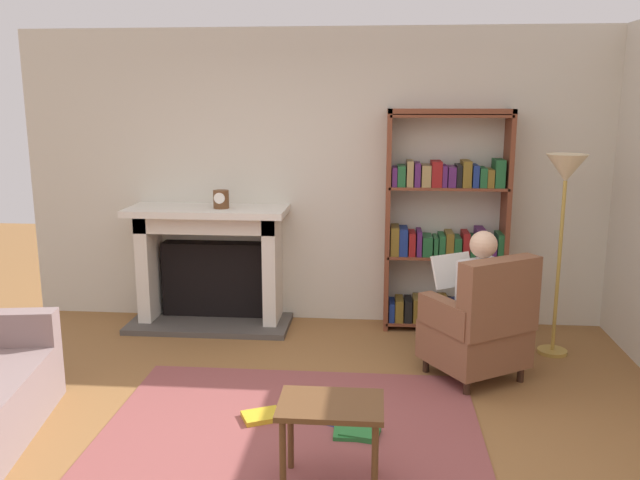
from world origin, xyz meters
TOP-DOWN VIEW (x-y plane):
  - ground at (0.00, 0.00)m, footprint 14.00×14.00m
  - back_wall at (0.00, 2.55)m, footprint 5.60×0.10m
  - area_rug at (0.00, 0.30)m, footprint 2.40×1.80m
  - fireplace at (-1.02, 2.30)m, footprint 1.48×0.64m
  - mantel_clock at (-0.88, 2.20)m, footprint 0.14×0.14m
  - bookshelf at (1.13, 2.33)m, footprint 1.08×0.32m
  - armchair_reading at (1.30, 1.18)m, footprint 0.87×0.87m
  - seated_reader at (1.23, 1.28)m, footprint 0.55×0.59m
  - side_table at (0.29, -0.32)m, footprint 0.56×0.39m
  - scattered_books at (0.21, 0.34)m, footprint 0.93×0.47m
  - floor_lamp at (1.99, 1.78)m, footprint 0.32×0.32m

SIDE VIEW (x-z plane):
  - ground at x=0.00m, z-range 0.00..0.00m
  - area_rug at x=0.00m, z-range 0.00..0.01m
  - scattered_books at x=0.21m, z-range 0.01..0.05m
  - side_table at x=0.29m, z-range 0.17..0.66m
  - armchair_reading at x=1.30m, z-range -0.06..0.91m
  - fireplace at x=-1.02m, z-range 0.03..1.14m
  - seated_reader at x=1.23m, z-range 0.05..1.19m
  - bookshelf at x=1.13m, z-range -0.06..1.92m
  - mantel_clock at x=-0.88m, z-range 1.11..1.27m
  - back_wall at x=0.00m, z-range 0.00..2.70m
  - floor_lamp at x=1.99m, z-range 0.57..2.22m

